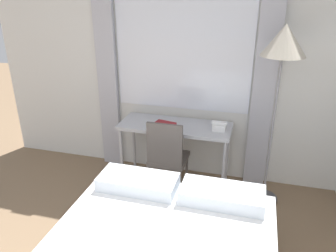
% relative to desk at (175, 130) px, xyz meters
% --- Properties ---
extents(wall_back_with_window, '(4.73, 0.13, 2.70)m').
position_rel_desk_xyz_m(wall_back_with_window, '(-0.01, 0.32, 0.67)').
color(wall_back_with_window, silver).
rests_on(wall_back_with_window, ground_plane).
extents(desk, '(1.26, 0.49, 0.75)m').
position_rel_desk_xyz_m(desk, '(0.00, 0.00, 0.00)').
color(desk, '#B2B2B7').
rests_on(desk, ground_plane).
extents(desk_chair, '(0.40, 0.40, 0.91)m').
position_rel_desk_xyz_m(desk_chair, '(-0.02, -0.27, -0.18)').
color(desk_chair, '#59514C').
rests_on(desk_chair, ground_plane).
extents(standing_lamp, '(0.42, 0.42, 1.89)m').
position_rel_desk_xyz_m(standing_lamp, '(1.04, -0.09, 0.96)').
color(standing_lamp, '#4C4C51').
rests_on(standing_lamp, ground_plane).
extents(telephone, '(0.16, 0.14, 0.10)m').
position_rel_desk_xyz_m(telephone, '(0.50, -0.01, 0.11)').
color(telephone, white).
rests_on(telephone, desk).
extents(book, '(0.27, 0.25, 0.02)m').
position_rel_desk_xyz_m(book, '(-0.12, -0.07, 0.08)').
color(book, maroon).
rests_on(book, desk).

